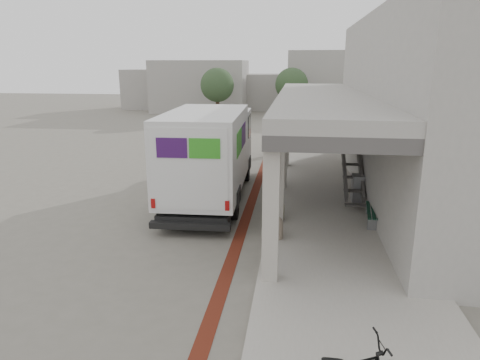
# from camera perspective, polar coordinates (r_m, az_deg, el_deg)

# --- Properties ---
(ground) EXTENTS (120.00, 120.00, 0.00)m
(ground) POSITION_cam_1_polar(r_m,az_deg,el_deg) (14.12, -3.68, -6.14)
(ground) COLOR #676258
(ground) RESTS_ON ground
(bike_lane_stripe) EXTENTS (0.35, 40.00, 0.01)m
(bike_lane_stripe) POSITION_cam_1_polar(r_m,az_deg,el_deg) (15.83, 1.28, -3.69)
(bike_lane_stripe) COLOR #571D11
(bike_lane_stripe) RESTS_ON ground
(sidewalk) EXTENTS (4.40, 28.00, 0.12)m
(sidewalk) POSITION_cam_1_polar(r_m,az_deg,el_deg) (13.92, 12.80, -6.56)
(sidewalk) COLOR #9C978C
(sidewalk) RESTS_ON ground
(transit_building) EXTENTS (7.60, 17.00, 7.00)m
(transit_building) POSITION_cam_1_polar(r_m,az_deg,el_deg) (17.98, 21.33, 8.66)
(transit_building) COLOR gray
(transit_building) RESTS_ON ground
(distant_backdrop) EXTENTS (28.00, 10.00, 6.50)m
(distant_backdrop) POSITION_cam_1_polar(r_m,az_deg,el_deg) (49.14, 1.21, 12.39)
(distant_backdrop) COLOR gray
(distant_backdrop) RESTS_ON ground
(tree_left) EXTENTS (3.20, 3.20, 4.80)m
(tree_left) POSITION_cam_1_polar(r_m,az_deg,el_deg) (41.64, -3.05, 12.52)
(tree_left) COLOR #38281C
(tree_left) RESTS_ON ground
(tree_mid) EXTENTS (3.20, 3.20, 4.80)m
(tree_mid) POSITION_cam_1_polar(r_m,az_deg,el_deg) (42.94, 6.90, 12.51)
(tree_mid) COLOR #38281C
(tree_mid) RESTS_ON ground
(tree_right) EXTENTS (3.20, 3.20, 4.80)m
(tree_right) POSITION_cam_1_polar(r_m,az_deg,el_deg) (42.58, 17.94, 11.88)
(tree_right) COLOR #38281C
(tree_right) RESTS_ON ground
(fedex_truck) EXTENTS (2.87, 8.34, 3.52)m
(fedex_truck) POSITION_cam_1_polar(r_m,az_deg,el_deg) (16.47, -3.99, 3.77)
(fedex_truck) COLOR black
(fedex_truck) RESTS_ON ground
(bench) EXTENTS (0.59, 1.82, 0.42)m
(bench) POSITION_cam_1_polar(r_m,az_deg,el_deg) (14.69, 17.30, -4.23)
(bench) COLOR slate
(bench) RESTS_ON sidewalk
(bollard_near) EXTENTS (0.44, 0.44, 0.66)m
(bollard_near) POSITION_cam_1_polar(r_m,az_deg,el_deg) (14.30, 5.07, -3.97)
(bollard_near) COLOR gray
(bollard_near) RESTS_ON sidewalk
(bollard_far) EXTENTS (0.46, 0.46, 0.69)m
(bollard_far) POSITION_cam_1_polar(r_m,az_deg,el_deg) (12.80, 4.73, -6.25)
(bollard_far) COLOR gray
(bollard_far) RESTS_ON sidewalk
(utility_cabinet) EXTENTS (0.47, 0.61, 1.00)m
(utility_cabinet) POSITION_cam_1_polar(r_m,az_deg,el_deg) (16.72, 15.45, -1.03)
(utility_cabinet) COLOR gray
(utility_cabinet) RESTS_ON sidewalk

